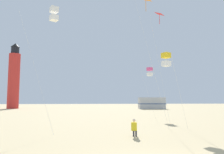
{
  "coord_description": "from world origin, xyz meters",
  "views": [
    {
      "loc": [
        -2.49,
        -6.91,
        2.44
      ],
      "look_at": [
        -0.66,
        12.34,
        4.38
      ],
      "focal_mm": 34.95,
      "sensor_mm": 36.0,
      "label": 1
    }
  ],
  "objects_px": {
    "kite_box_white": "(54,14)",
    "rv_van_silver": "(152,103)",
    "kite_box_gold": "(166,60)",
    "lighthouse_distant": "(14,78)",
    "kite_diamond_orange": "(146,4)",
    "kite_flyer_standing": "(134,127)",
    "kite_box_rainbow": "(150,72)",
    "kite_diamond_scarlet": "(159,19)"
  },
  "relations": [
    {
      "from": "kite_box_rainbow",
      "to": "kite_diamond_scarlet",
      "type": "xyz_separation_m",
      "value": [
        -0.1,
        -4.87,
        5.5
      ]
    },
    {
      "from": "kite_flyer_standing",
      "to": "kite_box_gold",
      "type": "distance_m",
      "value": 7.09
    },
    {
      "from": "kite_diamond_orange",
      "to": "kite_box_gold",
      "type": "height_order",
      "value": "kite_diamond_orange"
    },
    {
      "from": "kite_diamond_scarlet",
      "to": "kite_box_gold",
      "type": "xyz_separation_m",
      "value": [
        -1.42,
        -5.9,
        -5.83
      ]
    },
    {
      "from": "kite_flyer_standing",
      "to": "kite_box_white",
      "type": "bearing_deg",
      "value": -11.67
    },
    {
      "from": "kite_box_rainbow",
      "to": "rv_van_silver",
      "type": "xyz_separation_m",
      "value": [
        7.02,
        24.21,
        -4.67
      ]
    },
    {
      "from": "kite_box_white",
      "to": "rv_van_silver",
      "type": "height_order",
      "value": "kite_box_white"
    },
    {
      "from": "kite_flyer_standing",
      "to": "kite_box_rainbow",
      "type": "distance_m",
      "value": 16.03
    },
    {
      "from": "kite_box_rainbow",
      "to": "kite_diamond_orange",
      "type": "relative_size",
      "value": 0.56
    },
    {
      "from": "kite_diamond_scarlet",
      "to": "kite_box_rainbow",
      "type": "bearing_deg",
      "value": 88.82
    },
    {
      "from": "kite_diamond_orange",
      "to": "kite_box_gold",
      "type": "xyz_separation_m",
      "value": [
        1.27,
        -1.4,
        -5.4
      ]
    },
    {
      "from": "kite_box_gold",
      "to": "lighthouse_distant",
      "type": "height_order",
      "value": "lighthouse_distant"
    },
    {
      "from": "kite_box_white",
      "to": "rv_van_silver",
      "type": "xyz_separation_m",
      "value": [
        17.89,
        34.92,
        -7.98
      ]
    },
    {
      "from": "kite_diamond_orange",
      "to": "rv_van_silver",
      "type": "xyz_separation_m",
      "value": [
        9.81,
        33.58,
        -9.74
      ]
    },
    {
      "from": "kite_box_rainbow",
      "to": "lighthouse_distant",
      "type": "xyz_separation_m",
      "value": [
        -27.48,
        29.14,
        1.78
      ]
    },
    {
      "from": "kite_diamond_scarlet",
      "to": "kite_flyer_standing",
      "type": "bearing_deg",
      "value": -117.54
    },
    {
      "from": "kite_box_gold",
      "to": "kite_box_white",
      "type": "bearing_deg",
      "value": 179.64
    },
    {
      "from": "kite_box_gold",
      "to": "lighthouse_distant",
      "type": "bearing_deg",
      "value": 123.05
    },
    {
      "from": "kite_box_rainbow",
      "to": "kite_box_gold",
      "type": "distance_m",
      "value": 10.88
    },
    {
      "from": "kite_flyer_standing",
      "to": "kite_diamond_scarlet",
      "type": "height_order",
      "value": "kite_diamond_scarlet"
    },
    {
      "from": "kite_diamond_orange",
      "to": "kite_diamond_scarlet",
      "type": "bearing_deg",
      "value": 59.12
    },
    {
      "from": "kite_box_gold",
      "to": "lighthouse_distant",
      "type": "relative_size",
      "value": 0.38
    },
    {
      "from": "kite_box_white",
      "to": "kite_diamond_orange",
      "type": "height_order",
      "value": "kite_diamond_orange"
    },
    {
      "from": "kite_flyer_standing",
      "to": "kite_box_rainbow",
      "type": "bearing_deg",
      "value": -90.07
    },
    {
      "from": "kite_box_rainbow",
      "to": "kite_box_white",
      "type": "distance_m",
      "value": 15.61
    },
    {
      "from": "kite_flyer_standing",
      "to": "kite_diamond_orange",
      "type": "height_order",
      "value": "kite_diamond_orange"
    },
    {
      "from": "lighthouse_distant",
      "to": "rv_van_silver",
      "type": "distance_m",
      "value": 35.44
    },
    {
      "from": "kite_flyer_standing",
      "to": "kite_box_rainbow",
      "type": "height_order",
      "value": "kite_box_rainbow"
    },
    {
      "from": "kite_diamond_scarlet",
      "to": "kite_box_white",
      "type": "bearing_deg",
      "value": -151.54
    },
    {
      "from": "kite_diamond_scarlet",
      "to": "rv_van_silver",
      "type": "bearing_deg",
      "value": 76.25
    },
    {
      "from": "kite_flyer_standing",
      "to": "kite_box_rainbow",
      "type": "xyz_separation_m",
      "value": [
        4.98,
        14.23,
        5.45
      ]
    },
    {
      "from": "kite_box_white",
      "to": "rv_van_silver",
      "type": "distance_m",
      "value": 40.04
    },
    {
      "from": "kite_box_white",
      "to": "lighthouse_distant",
      "type": "relative_size",
      "value": 0.59
    },
    {
      "from": "rv_van_silver",
      "to": "kite_diamond_orange",
      "type": "bearing_deg",
      "value": -104.76
    },
    {
      "from": "kite_box_rainbow",
      "to": "kite_diamond_scarlet",
      "type": "relative_size",
      "value": 0.54
    },
    {
      "from": "rv_van_silver",
      "to": "kite_box_rainbow",
      "type": "bearing_deg",
      "value": -104.64
    },
    {
      "from": "lighthouse_distant",
      "to": "kite_box_gold",
      "type": "bearing_deg",
      "value": -56.95
    },
    {
      "from": "lighthouse_distant",
      "to": "kite_diamond_orange",
      "type": "bearing_deg",
      "value": -57.33
    },
    {
      "from": "kite_flyer_standing",
      "to": "kite_box_gold",
      "type": "bearing_deg",
      "value": -115.74
    },
    {
      "from": "kite_flyer_standing",
      "to": "rv_van_silver",
      "type": "relative_size",
      "value": 0.18
    },
    {
      "from": "kite_flyer_standing",
      "to": "kite_diamond_scarlet",
      "type": "distance_m",
      "value": 15.21
    },
    {
      "from": "kite_diamond_orange",
      "to": "rv_van_silver",
      "type": "distance_m",
      "value": 36.31
    }
  ]
}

